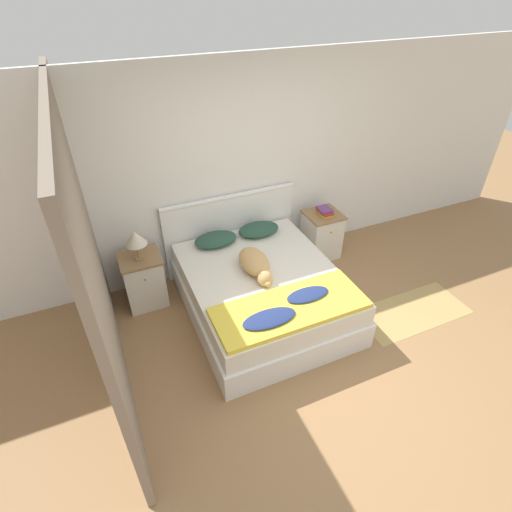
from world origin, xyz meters
TOP-DOWN VIEW (x-y plane):
  - ground_plane at (0.00, 0.00)m, footprint 16.00×16.00m
  - wall_back at (0.00, 2.13)m, footprint 9.00×0.06m
  - wall_side_left at (-1.71, 1.05)m, footprint 0.06×3.10m
  - bed at (-0.10, 1.07)m, footprint 1.62×1.93m
  - headboard at (-0.10, 2.06)m, footprint 1.70×0.06m
  - nightstand_left at (-1.28, 1.77)m, footprint 0.45×0.44m
  - nightstand_right at (1.08, 1.77)m, footprint 0.45×0.44m
  - pillow_left at (-0.38, 1.82)m, footprint 0.52×0.33m
  - pillow_right at (0.18, 1.82)m, footprint 0.52×0.33m
  - quilt at (-0.11, 0.44)m, footprint 1.51×0.59m
  - dog at (-0.16, 1.14)m, footprint 0.30×0.72m
  - book_stack at (1.09, 1.76)m, footprint 0.15×0.22m
  - table_lamp at (-1.28, 1.74)m, footprint 0.23×0.23m
  - rug at (1.47, 0.35)m, footprint 1.30×0.60m

SIDE VIEW (x-z plane):
  - ground_plane at x=0.00m, z-range 0.00..0.00m
  - rug at x=1.47m, z-range 0.00..0.00m
  - bed at x=-0.10m, z-range 0.00..0.54m
  - nightstand_left at x=-1.28m, z-range 0.00..0.64m
  - nightstand_right at x=1.08m, z-range 0.00..0.64m
  - headboard at x=-0.10m, z-range 0.02..1.05m
  - quilt at x=-0.11m, z-range 0.53..0.62m
  - pillow_left at x=-0.38m, z-range 0.55..0.66m
  - pillow_right at x=0.18m, z-range 0.55..0.66m
  - dog at x=-0.16m, z-range 0.54..0.75m
  - book_stack at x=1.09m, z-range 0.64..0.72m
  - table_lamp at x=-1.28m, z-range 0.73..1.07m
  - wall_back at x=0.00m, z-range 0.00..2.55m
  - wall_side_left at x=-1.71m, z-range 0.00..2.55m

